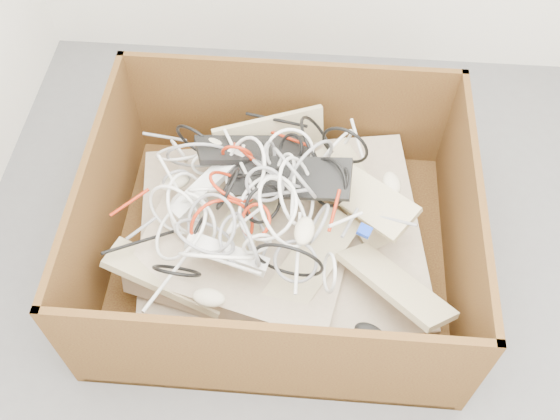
# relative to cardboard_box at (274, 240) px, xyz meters

# --- Properties ---
(ground) EXTENTS (3.00, 3.00, 0.00)m
(ground) POSITION_rel_cardboard_box_xyz_m (0.30, -0.29, -0.13)
(ground) COLOR #555457
(ground) RESTS_ON ground
(room_shell) EXTENTS (3.04, 3.04, 2.50)m
(room_shell) POSITION_rel_cardboard_box_xyz_m (0.30, -0.29, 1.12)
(room_shell) COLOR silver
(room_shell) RESTS_ON ground
(cardboard_box) EXTENTS (1.32, 1.10, 0.55)m
(cardboard_box) POSITION_rel_cardboard_box_xyz_m (0.00, 0.00, 0.00)
(cardboard_box) COLOR #37190D
(cardboard_box) RESTS_ON ground
(keyboard_pile) EXTENTS (1.19, 0.89, 0.37)m
(keyboard_pile) POSITION_rel_cardboard_box_xyz_m (0.05, 0.05, 0.16)
(keyboard_pile) COLOR tan
(keyboard_pile) RESTS_ON cardboard_box
(mice_scatter) EXTENTS (0.88, 0.72, 0.23)m
(mice_scatter) POSITION_rel_cardboard_box_xyz_m (0.01, -0.09, 0.23)
(mice_scatter) COLOR beige
(mice_scatter) RESTS_ON keyboard_pile
(power_strip_left) EXTENTS (0.25, 0.28, 0.13)m
(power_strip_left) POSITION_rel_cardboard_box_xyz_m (-0.24, 0.06, 0.25)
(power_strip_left) COLOR silver
(power_strip_left) RESTS_ON keyboard_pile
(power_strip_right) EXTENTS (0.29, 0.12, 0.09)m
(power_strip_right) POSITION_rel_cardboard_box_xyz_m (-0.14, -0.21, 0.22)
(power_strip_right) COLOR silver
(power_strip_right) RESTS_ON keyboard_pile
(vga_plug) EXTENTS (0.06, 0.06, 0.03)m
(vga_plug) POSITION_rel_cardboard_box_xyz_m (0.31, -0.08, 0.22)
(vga_plug) COLOR #0C2FBE
(vga_plug) RESTS_ON keyboard_pile
(cable_tangle) EXTENTS (1.06, 0.85, 0.41)m
(cable_tangle) POSITION_rel_cardboard_box_xyz_m (-0.08, -0.01, 0.28)
(cable_tangle) COLOR black
(cable_tangle) RESTS_ON keyboard_pile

